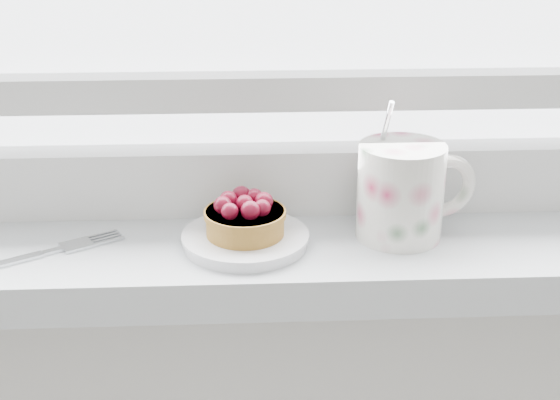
{
  "coord_description": "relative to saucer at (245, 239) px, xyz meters",
  "views": [
    {
      "loc": [
        0.01,
        1.19,
        1.27
      ],
      "look_at": [
        0.05,
        1.88,
        0.99
      ],
      "focal_mm": 50.0,
      "sensor_mm": 36.0,
      "label": 1
    }
  ],
  "objects": [
    {
      "name": "saucer",
      "position": [
        0.0,
        0.0,
        0.0
      ],
      "size": [
        0.12,
        0.12,
        0.01
      ],
      "primitive_type": "cylinder",
      "color": "silver",
      "rests_on": "windowsill"
    },
    {
      "name": "fork",
      "position": [
        -0.21,
        -0.02,
        -0.0
      ],
      "size": [
        0.17,
        0.11,
        0.0
      ],
      "color": "silver",
      "rests_on": "windowsill"
    },
    {
      "name": "raspberry_tart",
      "position": [
        -0.0,
        0.0,
        0.02
      ],
      "size": [
        0.08,
        0.08,
        0.04
      ],
      "color": "brown",
      "rests_on": "saucer"
    },
    {
      "name": "floral_mug",
      "position": [
        0.16,
        0.01,
        0.04
      ],
      "size": [
        0.13,
        0.1,
        0.14
      ],
      "color": "silver",
      "rests_on": "windowsill"
    }
  ]
}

